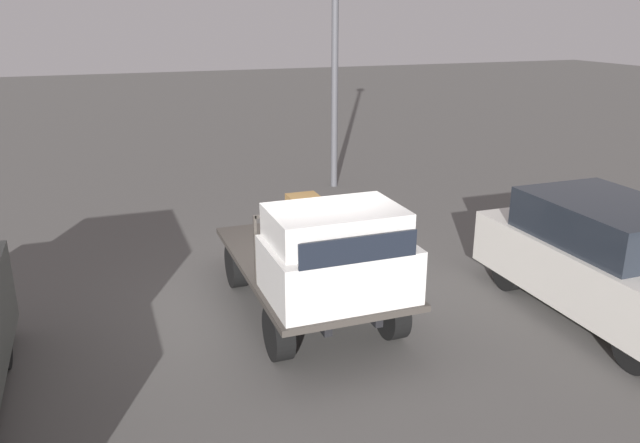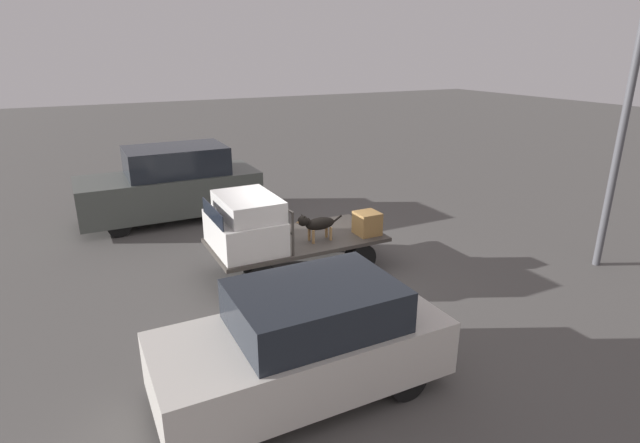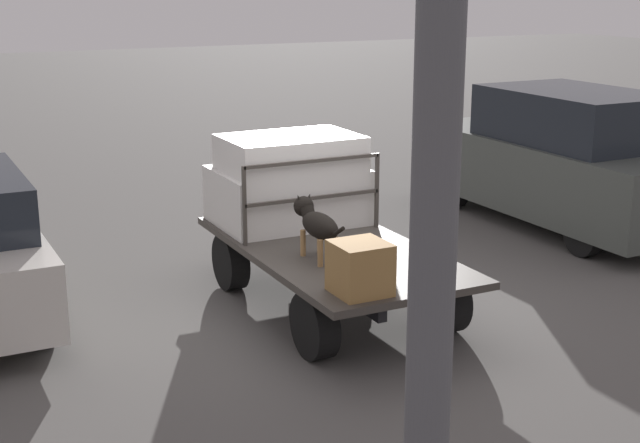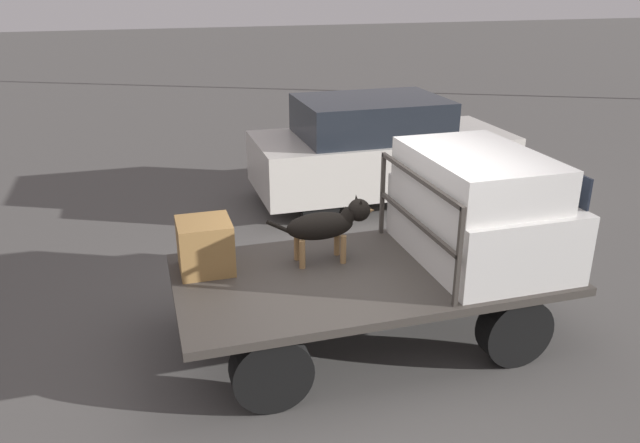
{
  "view_description": "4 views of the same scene",
  "coord_description": "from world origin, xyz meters",
  "px_view_note": "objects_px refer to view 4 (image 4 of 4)",
  "views": [
    {
      "loc": [
        7.79,
        -2.66,
        4.1
      ],
      "look_at": [
        -0.4,
        0.34,
        1.18
      ],
      "focal_mm": 35.0,
      "sensor_mm": 36.0,
      "label": 1
    },
    {
      "loc": [
        4.15,
        9.31,
        4.66
      ],
      "look_at": [
        -0.4,
        0.34,
        1.18
      ],
      "focal_mm": 28.0,
      "sensor_mm": 36.0,
      "label": 2
    },
    {
      "loc": [
        -8.57,
        4.44,
        3.67
      ],
      "look_at": [
        -0.4,
        0.34,
        1.18
      ],
      "focal_mm": 50.0,
      "sensor_mm": 36.0,
      "label": 3
    },
    {
      "loc": [
        -2.01,
        -5.08,
        3.43
      ],
      "look_at": [
        -0.4,
        0.34,
        1.18
      ],
      "focal_mm": 35.0,
      "sensor_mm": 36.0,
      "label": 4
    }
  ],
  "objects_px": {
    "dog": "(329,224)",
    "parked_sedan": "(379,150)",
    "flatbed_truck": "(369,289)",
    "cargo_crate": "(205,246)"
  },
  "relations": [
    {
      "from": "dog",
      "to": "parked_sedan",
      "type": "distance_m",
      "value": 4.06
    },
    {
      "from": "cargo_crate",
      "to": "flatbed_truck",
      "type": "bearing_deg",
      "value": -17.21
    },
    {
      "from": "flatbed_truck",
      "to": "dog",
      "type": "bearing_deg",
      "value": 132.18
    },
    {
      "from": "flatbed_truck",
      "to": "cargo_crate",
      "type": "distance_m",
      "value": 1.65
    },
    {
      "from": "flatbed_truck",
      "to": "dog",
      "type": "relative_size",
      "value": 3.4
    },
    {
      "from": "flatbed_truck",
      "to": "parked_sedan",
      "type": "bearing_deg",
      "value": 67.32
    },
    {
      "from": "dog",
      "to": "cargo_crate",
      "type": "xyz_separation_m",
      "value": [
        -1.21,
        0.13,
        -0.14
      ]
    },
    {
      "from": "cargo_crate",
      "to": "parked_sedan",
      "type": "height_order",
      "value": "parked_sedan"
    },
    {
      "from": "flatbed_truck",
      "to": "cargo_crate",
      "type": "relative_size",
      "value": 7.39
    },
    {
      "from": "flatbed_truck",
      "to": "dog",
      "type": "height_order",
      "value": "dog"
    }
  ]
}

